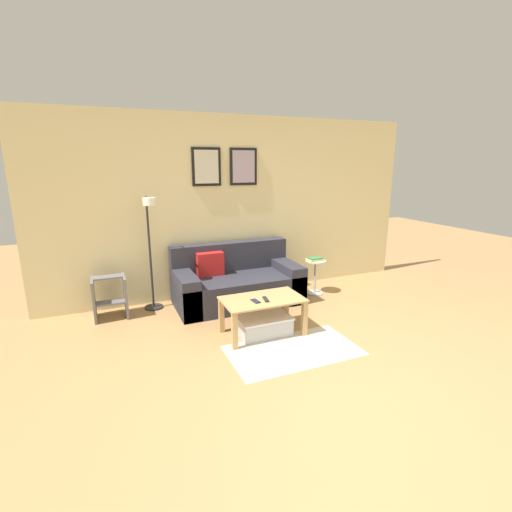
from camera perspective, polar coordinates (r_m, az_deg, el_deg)
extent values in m
plane|color=tan|center=(3.45, 15.35, -19.88)|extent=(16.00, 16.00, 0.00)
cube|color=beige|center=(5.44, -2.75, 7.52)|extent=(5.60, 0.06, 2.55)
cube|color=black|center=(5.21, -7.64, 13.45)|extent=(0.40, 0.02, 0.51)
cube|color=beige|center=(5.20, -7.61, 13.45)|extent=(0.33, 0.01, 0.44)
cube|color=black|center=(5.38, -1.95, 13.58)|extent=(0.40, 0.02, 0.51)
cube|color=#A393A8|center=(5.37, -1.91, 13.58)|extent=(0.33, 0.01, 0.44)
cube|color=beige|center=(4.01, 5.75, -14.23)|extent=(1.36, 0.76, 0.01)
cube|color=#2D2D38|center=(5.15, -2.78, -5.15)|extent=(1.71, 0.85, 0.40)
cube|color=#2D2D38|center=(5.33, -4.05, 0.01)|extent=(1.71, 0.20, 0.40)
cube|color=#2D2D38|center=(4.95, -10.83, -5.50)|extent=(0.24, 0.85, 0.52)
cube|color=#2D2D38|center=(5.42, 4.52, -3.54)|extent=(0.24, 0.85, 0.52)
cube|color=red|center=(5.09, -7.05, -1.25)|extent=(0.36, 0.14, 0.32)
cube|color=tan|center=(4.18, 1.01, -6.68)|extent=(0.91, 0.52, 0.02)
cube|color=tan|center=(3.93, -3.32, -11.49)|extent=(0.06, 0.06, 0.41)
cube|color=tan|center=(4.26, 7.46, -9.51)|extent=(0.06, 0.06, 0.41)
cube|color=tan|center=(4.32, -5.35, -9.08)|extent=(0.06, 0.06, 0.41)
cube|color=tan|center=(4.62, 4.64, -7.50)|extent=(0.06, 0.06, 0.41)
cube|color=#B2B2B7|center=(4.28, 1.26, -10.79)|extent=(0.58, 0.34, 0.20)
cube|color=silver|center=(4.24, 1.27, -9.46)|extent=(0.60, 0.36, 0.02)
cylinder|color=black|center=(5.23, -15.43, -7.58)|extent=(0.24, 0.24, 0.02)
cylinder|color=black|center=(5.01, -15.99, 0.36)|extent=(0.03, 0.03, 1.47)
cylinder|color=black|center=(4.75, -16.36, 8.59)|extent=(0.02, 0.30, 0.02)
cylinder|color=white|center=(4.60, -16.10, 8.07)|extent=(0.15, 0.15, 0.09)
cylinder|color=silver|center=(5.66, 9.00, -5.59)|extent=(0.26, 0.26, 0.01)
cylinder|color=silver|center=(5.58, 9.09, -3.22)|extent=(0.04, 0.04, 0.48)
cylinder|color=silver|center=(5.51, 9.19, -0.77)|extent=(0.30, 0.30, 0.02)
cube|color=#D8C666|center=(5.51, 9.05, -0.54)|extent=(0.25, 0.18, 0.02)
cube|color=#387F4C|center=(5.50, 9.09, -0.34)|extent=(0.20, 0.14, 0.02)
cube|color=#232328|center=(4.13, 1.51, -6.67)|extent=(0.06, 0.15, 0.02)
cube|color=#1E2338|center=(4.09, -0.07, -6.96)|extent=(0.08, 0.15, 0.01)
cube|color=slate|center=(5.02, -23.67, -6.17)|extent=(0.03, 0.36, 0.52)
cube|color=slate|center=(5.02, -19.43, -5.77)|extent=(0.03, 0.36, 0.52)
cube|color=slate|center=(4.97, -21.48, -6.66)|extent=(0.34, 0.16, 0.02)
cube|color=slate|center=(5.00, -21.83, -3.03)|extent=(0.34, 0.16, 0.02)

